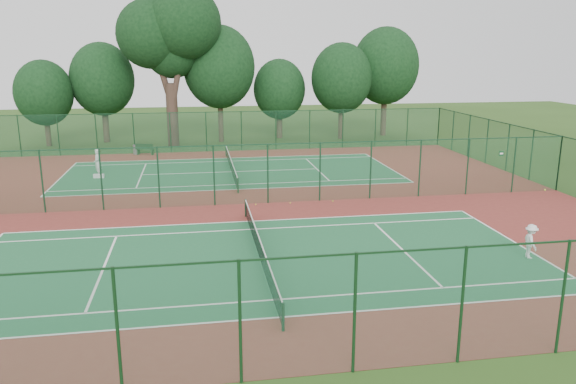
% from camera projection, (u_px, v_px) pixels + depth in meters
% --- Properties ---
extents(ground, '(120.00, 120.00, 0.00)m').
position_uv_depth(ground, '(242.00, 204.00, 32.45)').
color(ground, '#294A17').
rests_on(ground, ground).
extents(red_pad, '(40.00, 36.00, 0.01)m').
position_uv_depth(red_pad, '(242.00, 204.00, 32.45)').
color(red_pad, maroon).
rests_on(red_pad, ground).
extents(court_near, '(23.77, 10.97, 0.01)m').
position_uv_depth(court_near, '(260.00, 259.00, 23.84)').
color(court_near, '#1D5D34').
rests_on(court_near, red_pad).
extents(court_far, '(23.77, 10.97, 0.01)m').
position_uv_depth(court_far, '(231.00, 172.00, 41.06)').
color(court_far, '#1C5B34').
rests_on(court_far, red_pad).
extents(fence_north, '(40.00, 0.09, 3.50)m').
position_uv_depth(fence_north, '(224.00, 131.00, 49.24)').
color(fence_north, '#16442D').
rests_on(fence_north, ground).
extents(fence_south, '(40.00, 0.09, 3.50)m').
position_uv_depth(fence_south, '(298.00, 318.00, 14.80)').
color(fence_south, '#1B5336').
rests_on(fence_south, ground).
extents(fence_east, '(0.09, 36.00, 3.50)m').
position_uv_depth(fence_east, '(559.00, 163.00, 35.21)').
color(fence_east, '#184A2E').
rests_on(fence_east, ground).
extents(fence_divider, '(40.00, 0.09, 3.50)m').
position_uv_depth(fence_divider, '(241.00, 174.00, 32.02)').
color(fence_divider, '#1B522C').
rests_on(fence_divider, ground).
extents(tennis_net_near, '(0.10, 12.90, 0.97)m').
position_uv_depth(tennis_net_near, '(260.00, 247.00, 23.71)').
color(tennis_net_near, '#133620').
rests_on(tennis_net_near, ground).
extents(tennis_net_far, '(0.10, 12.90, 0.97)m').
position_uv_depth(tennis_net_far, '(231.00, 165.00, 40.93)').
color(tennis_net_far, '#153A22').
rests_on(tennis_net_far, ground).
extents(player_near, '(0.70, 1.03, 1.48)m').
position_uv_depth(player_near, '(531.00, 241.00, 23.80)').
color(player_near, white).
rests_on(player_near, court_near).
extents(player_far, '(0.70, 0.84, 1.98)m').
position_uv_depth(player_far, '(98.00, 163.00, 39.20)').
color(player_far, white).
rests_on(player_far, court_far).
extents(trash_bin, '(0.48, 0.48, 0.81)m').
position_uv_depth(trash_bin, '(136.00, 150.00, 47.98)').
color(trash_bin, slate).
rests_on(trash_bin, red_pad).
extents(bench, '(1.64, 0.94, 0.97)m').
position_uv_depth(bench, '(145.00, 149.00, 47.70)').
color(bench, '#113319').
rests_on(bench, red_pad).
extents(kit_bag, '(0.75, 0.36, 0.27)m').
position_uv_depth(kit_bag, '(99.00, 176.00, 39.07)').
color(kit_bag, silver).
rests_on(kit_bag, red_pad).
extents(stray_ball_a, '(0.08, 0.08, 0.08)m').
position_uv_depth(stray_ball_a, '(256.00, 205.00, 32.17)').
color(stray_ball_a, gold).
rests_on(stray_ball_a, red_pad).
extents(stray_ball_b, '(0.08, 0.08, 0.08)m').
position_uv_depth(stray_ball_b, '(333.00, 201.00, 32.92)').
color(stray_ball_b, '#ABC82E').
rests_on(stray_ball_b, red_pad).
extents(stray_ball_c, '(0.07, 0.07, 0.07)m').
position_uv_depth(stray_ball_c, '(290.00, 203.00, 32.52)').
color(stray_ball_c, '#CFD932').
rests_on(stray_ball_c, red_pad).
extents(big_tree, '(9.32, 6.82, 14.32)m').
position_uv_depth(big_tree, '(170.00, 33.00, 50.03)').
color(big_tree, '#38261E').
rests_on(big_tree, ground).
extents(evergreen_row, '(39.00, 5.00, 12.00)m').
position_uv_depth(evergreen_row, '(226.00, 140.00, 55.73)').
color(evergreen_row, black).
rests_on(evergreen_row, ground).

